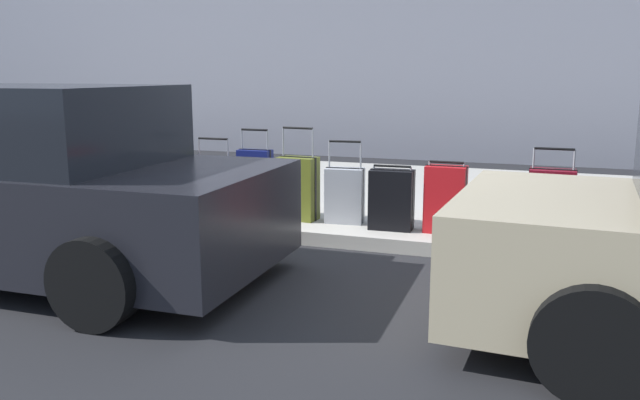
% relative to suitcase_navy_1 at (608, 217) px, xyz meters
% --- Properties ---
extents(ground_plane, '(40.00, 40.00, 0.00)m').
position_rel_suitcase_navy_1_xyz_m(ground_plane, '(2.38, 0.40, -0.41)').
color(ground_plane, black).
extents(sidewalk_curb, '(18.00, 5.00, 0.14)m').
position_rel_suitcase_navy_1_xyz_m(sidewalk_curb, '(2.38, -2.10, -0.34)').
color(sidewalk_curb, '#ADA89E').
rests_on(sidewalk_curb, ground_plane).
extents(suitcase_navy_1, '(0.36, 0.24, 0.60)m').
position_rel_suitcase_navy_1_xyz_m(suitcase_navy_1, '(0.00, 0.00, 0.00)').
color(suitcase_navy_1, navy).
rests_on(suitcase_navy_1, sidewalk_curb).
extents(suitcase_maroon_2, '(0.42, 0.25, 0.89)m').
position_rel_suitcase_navy_1_xyz_m(suitcase_maroon_2, '(0.49, -0.04, 0.07)').
color(suitcase_maroon_2, maroon).
rests_on(suitcase_maroon_2, sidewalk_curb).
extents(suitcase_teal_3, '(0.35, 0.20, 0.60)m').
position_rel_suitcase_navy_1_xyz_m(suitcase_teal_3, '(0.99, -0.08, -0.00)').
color(suitcase_teal_3, '#0F606B').
rests_on(suitcase_teal_3, sidewalk_curb).
extents(suitcase_red_4, '(0.40, 0.23, 0.72)m').
position_rel_suitcase_navy_1_xyz_m(suitcase_red_4, '(1.47, -0.05, 0.06)').
color(suitcase_red_4, red).
rests_on(suitcase_red_4, sidewalk_curb).
extents(suitcase_black_5, '(0.44, 0.25, 0.66)m').
position_rel_suitcase_navy_1_xyz_m(suitcase_black_5, '(2.00, -0.01, 0.03)').
color(suitcase_black_5, black).
rests_on(suitcase_black_5, sidewalk_curb).
extents(suitcase_silver_6, '(0.41, 0.26, 0.88)m').
position_rel_suitcase_navy_1_xyz_m(suitcase_silver_6, '(2.53, -0.13, 0.02)').
color(suitcase_silver_6, '#9EA0A8').
rests_on(suitcase_silver_6, sidewalk_curb).
extents(suitcase_olive_7, '(0.43, 0.28, 1.00)m').
position_rel_suitcase_navy_1_xyz_m(suitcase_olive_7, '(3.05, -0.12, 0.07)').
color(suitcase_olive_7, '#59601E').
rests_on(suitcase_olive_7, sidewalk_curb).
extents(suitcase_navy_8, '(0.37, 0.19, 0.97)m').
position_rel_suitcase_navy_1_xyz_m(suitcase_navy_8, '(3.55, -0.12, 0.10)').
color(suitcase_navy_8, navy).
rests_on(suitcase_navy_8, sidewalk_curb).
extents(suitcase_maroon_9, '(0.43, 0.19, 0.86)m').
position_rel_suitcase_navy_1_xyz_m(suitcase_maroon_9, '(4.06, -0.11, 0.01)').
color(suitcase_maroon_9, maroon).
rests_on(suitcase_maroon_9, sidewalk_curb).
extents(suitcase_teal_10, '(0.42, 0.21, 0.87)m').
position_rel_suitcase_navy_1_xyz_m(suitcase_teal_10, '(4.59, -0.03, 0.05)').
color(suitcase_teal_10, '#0F606B').
rests_on(suitcase_teal_10, sidewalk_curb).
extents(suitcase_red_11, '(0.51, 0.30, 0.87)m').
position_rel_suitcase_navy_1_xyz_m(suitcase_red_11, '(5.15, -0.07, 0.06)').
color(suitcase_red_11, red).
rests_on(suitcase_red_11, sidewalk_curb).
extents(fire_hydrant, '(0.39, 0.21, 0.74)m').
position_rel_suitcase_navy_1_xyz_m(fire_hydrant, '(5.97, -0.07, 0.11)').
color(fire_hydrant, '#99999E').
rests_on(fire_hydrant, sidewalk_curb).
extents(bollard_post, '(0.12, 0.12, 0.91)m').
position_rel_suitcase_navy_1_xyz_m(bollard_post, '(6.48, 0.08, 0.19)').
color(bollard_post, brown).
rests_on(bollard_post, sidewalk_curb).
extents(parked_car_charcoal_1, '(4.23, 2.09, 1.60)m').
position_rel_suitcase_navy_1_xyz_m(parked_car_charcoal_1, '(4.68, 1.95, 0.34)').
color(parked_car_charcoal_1, black).
rests_on(parked_car_charcoal_1, ground_plane).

